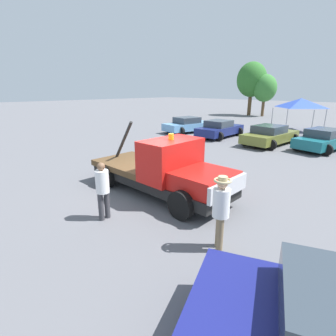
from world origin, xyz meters
TOP-DOWN VIEW (x-y plane):
  - ground_plane at (0.00, 0.00)m, footprint 160.00×160.00m
  - tow_truck at (0.35, 0.01)m, footprint 5.88×2.37m
  - person_near_truck at (3.67, -1.41)m, footprint 0.41×0.41m
  - person_at_hood at (0.41, -2.55)m, footprint 0.38×0.38m
  - parked_car_skyblue at (-8.44, 11.34)m, footprint 2.91×4.83m
  - parked_car_navy at (-5.14, 11.32)m, footprint 2.61×4.57m
  - parked_car_olive at (-1.02, 11.31)m, footprint 2.66×4.81m
  - parked_car_teal at (2.07, 12.24)m, footprint 2.90×4.88m
  - canopy_tent_blue at (-2.02, 19.15)m, footprint 3.49×3.49m
  - tree_center at (-12.52, 29.34)m, footprint 4.08×4.08m
  - tree_right at (-10.49, 29.39)m, footprint 3.13×3.13m

SIDE VIEW (x-z plane):
  - ground_plane at x=0.00m, z-range 0.00..0.00m
  - parked_car_navy at x=-5.14m, z-range -0.02..1.32m
  - parked_car_teal at x=2.07m, z-range -0.02..1.32m
  - parked_car_skyblue at x=-8.44m, z-range -0.02..1.32m
  - parked_car_olive at x=-1.02m, z-range -0.02..1.32m
  - tow_truck at x=0.35m, z-range -0.35..2.16m
  - person_at_hood at x=0.41m, z-range 0.13..1.86m
  - person_near_truck at x=3.67m, z-range 0.17..2.01m
  - canopy_tent_blue at x=-2.02m, z-range 1.03..3.92m
  - tree_right at x=-10.49m, z-range 0.95..6.54m
  - tree_center at x=-12.52m, z-range 1.25..8.53m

